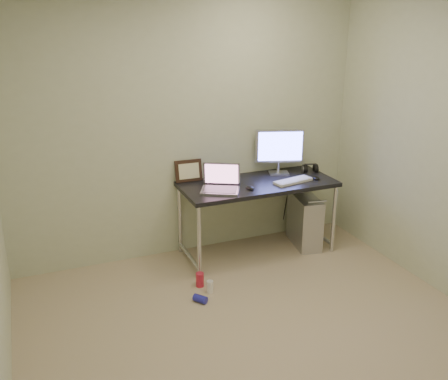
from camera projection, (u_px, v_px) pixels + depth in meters
floor at (267, 344)px, 3.68m from camera, size 3.50×3.50×0.00m
wall_back at (188, 130)px, 4.79m from camera, size 3.50×0.02×2.50m
desk at (258, 190)px, 4.91m from camera, size 1.52×0.66×0.75m
tower_computer at (305, 220)px, 5.21m from camera, size 0.32×0.54×0.57m
cable_a at (287, 200)px, 5.42m from camera, size 0.01×0.16×0.69m
cable_b at (295, 201)px, 5.44m from camera, size 0.02×0.11×0.71m
can_red at (200, 280)px, 4.45m from camera, size 0.09×0.09×0.13m
can_white at (210, 287)px, 4.36m from camera, size 0.07×0.07×0.11m
can_blue at (200, 299)px, 4.21m from camera, size 0.12×0.13×0.06m
laptop at (221, 184)px, 4.66m from camera, size 0.44×0.42×0.24m
monitor at (280, 148)px, 5.06m from camera, size 0.48×0.20×0.46m
keyboard at (293, 181)px, 4.88m from camera, size 0.42×0.20×0.02m
mouse_right at (316, 177)px, 4.97m from camera, size 0.09×0.12×0.04m
mouse_left at (250, 187)px, 4.68m from camera, size 0.07×0.11×0.04m
headphones at (310, 169)px, 5.20m from camera, size 0.18×0.10×0.11m
picture_frame at (189, 171)px, 4.88m from camera, size 0.27×0.09×0.22m
webcam at (211, 170)px, 4.96m from camera, size 0.05×0.04×0.12m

